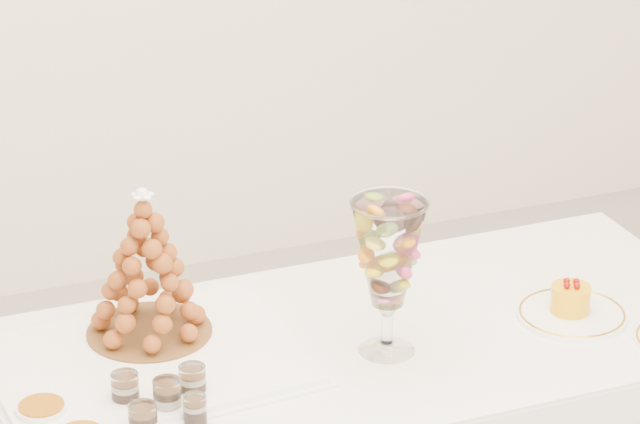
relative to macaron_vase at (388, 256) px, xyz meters
name	(u,v)px	position (x,y,z in m)	size (l,w,h in m)	color
lace_tray	(146,363)	(-0.49, 0.12, -0.21)	(0.63, 0.47, 0.02)	white
macaron_vase	(388,256)	(0.00, 0.00, 0.00)	(0.16, 0.16, 0.34)	white
cake_plate	(572,315)	(0.44, -0.01, -0.22)	(0.24, 0.24, 0.01)	white
verrine_a	(125,391)	(-0.57, -0.02, -0.18)	(0.06, 0.06, 0.07)	white
verrine_b	(167,397)	(-0.50, -0.07, -0.18)	(0.06, 0.06, 0.08)	white
verrine_c	(193,383)	(-0.44, -0.04, -0.18)	(0.05, 0.05, 0.07)	white
verrine_d	(143,422)	(-0.57, -0.14, -0.18)	(0.06, 0.06, 0.08)	white
verrine_e	(195,410)	(-0.46, -0.13, -0.19)	(0.05, 0.05, 0.06)	white
ramekin_back	(42,413)	(-0.74, 0.00, -0.21)	(0.10, 0.10, 0.03)	white
croquembouche	(146,264)	(-0.46, 0.22, -0.04)	(0.27, 0.27, 0.33)	brown
mousse_cake	(571,298)	(0.44, -0.01, -0.18)	(0.09, 0.09, 0.08)	#EAA20A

